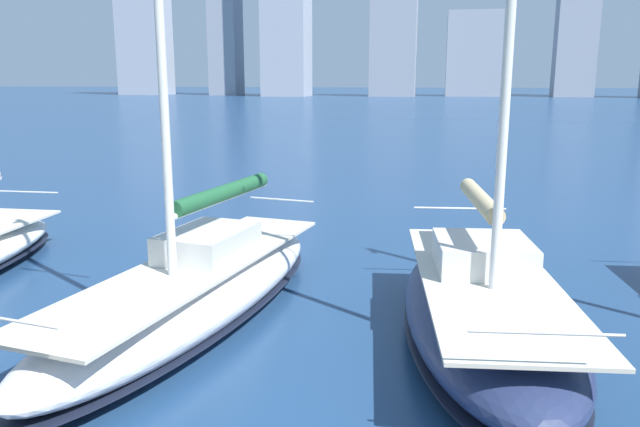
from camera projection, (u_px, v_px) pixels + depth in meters
The scene contains 3 objects.
city_skyline at pixel (400, 15), 154.72m from camera, with size 167.88×19.62×54.43m.
sailboat_tan at pixel (485, 306), 10.97m from camera, with size 3.56×8.07×12.33m.
sailboat_forest at pixel (196, 289), 12.07m from camera, with size 3.87×9.64×10.04m.
Camera 1 is at (-2.33, 3.88, 4.69)m, focal length 35.00 mm.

